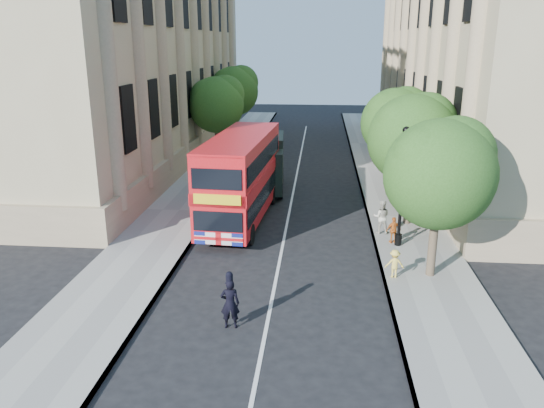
% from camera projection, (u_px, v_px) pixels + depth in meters
% --- Properties ---
extents(ground, '(120.00, 120.00, 0.00)m').
position_uv_depth(ground, '(270.00, 309.00, 17.77)').
color(ground, black).
rests_on(ground, ground).
extents(pavement_right, '(3.50, 80.00, 0.12)m').
position_uv_depth(pavement_right, '(402.00, 217.00, 26.76)').
color(pavement_right, gray).
rests_on(pavement_right, ground).
extents(pavement_left, '(3.50, 80.00, 0.12)m').
position_uv_depth(pavement_left, '(179.00, 211.00, 27.77)').
color(pavement_left, gray).
rests_on(pavement_left, ground).
extents(building_right, '(12.00, 38.00, 18.00)m').
position_uv_depth(building_right, '(501.00, 35.00, 36.74)').
color(building_right, tan).
rests_on(building_right, ground).
extents(building_left, '(12.00, 38.00, 18.00)m').
position_uv_depth(building_left, '(115.00, 35.00, 39.17)').
color(building_left, tan).
rests_on(building_left, ground).
extents(tree_right_near, '(4.00, 4.00, 6.08)m').
position_uv_depth(tree_right_near, '(441.00, 168.00, 18.89)').
color(tree_right_near, '#473828').
rests_on(tree_right_near, ground).
extents(tree_right_mid, '(4.20, 4.20, 6.37)m').
position_uv_depth(tree_right_mid, '(414.00, 135.00, 24.54)').
color(tree_right_mid, '#473828').
rests_on(tree_right_mid, ground).
extents(tree_right_far, '(4.00, 4.00, 6.15)m').
position_uv_depth(tree_right_far, '(397.00, 119.00, 30.29)').
color(tree_right_far, '#473828').
rests_on(tree_right_far, ground).
extents(tree_left_far, '(4.00, 4.00, 6.30)m').
position_uv_depth(tree_left_far, '(217.00, 102.00, 37.95)').
color(tree_left_far, '#473828').
rests_on(tree_left_far, ground).
extents(tree_left_back, '(4.20, 4.20, 6.65)m').
position_uv_depth(tree_left_back, '(234.00, 88.00, 45.49)').
color(tree_left_back, '#473828').
rests_on(tree_left_back, ground).
extents(lamp_post, '(0.32, 0.32, 5.16)m').
position_uv_depth(lamp_post, '(402.00, 192.00, 22.30)').
color(lamp_post, black).
rests_on(lamp_post, pavement_right).
extents(double_decker_bus, '(3.00, 9.18, 4.17)m').
position_uv_depth(double_decker_bus, '(241.00, 176.00, 25.84)').
color(double_decker_bus, red).
rests_on(double_decker_bus, ground).
extents(box_van, '(2.61, 5.70, 3.19)m').
position_uv_depth(box_van, '(264.00, 165.00, 31.49)').
color(box_van, black).
rests_on(box_van, ground).
extents(police_constable, '(0.64, 0.46, 1.64)m').
position_uv_depth(police_constable, '(230.00, 304.00, 16.38)').
color(police_constable, black).
rests_on(police_constable, ground).
extents(woman_pedestrian, '(0.79, 0.63, 1.55)m').
position_uv_depth(woman_pedestrian, '(381.00, 217.00, 24.23)').
color(woman_pedestrian, beige).
rests_on(woman_pedestrian, pavement_right).
extents(child_a, '(0.74, 0.47, 1.17)m').
position_uv_depth(child_a, '(394.00, 230.00, 23.09)').
color(child_a, orange).
rests_on(child_a, pavement_right).
extents(child_b, '(0.73, 0.45, 1.09)m').
position_uv_depth(child_b, '(394.00, 264.00, 19.71)').
color(child_b, '#F1D252').
rests_on(child_b, pavement_right).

